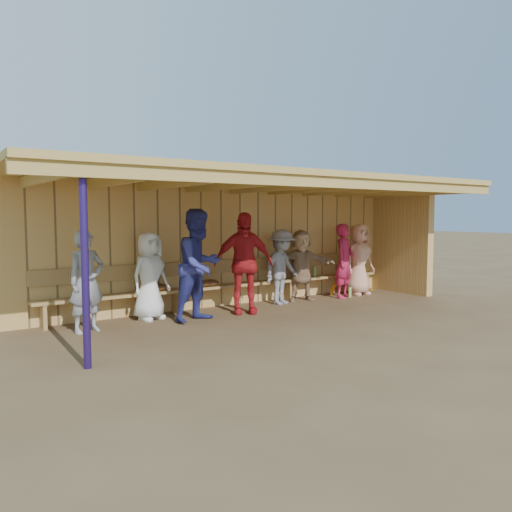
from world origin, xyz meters
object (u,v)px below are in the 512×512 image
at_px(player_b, 150,276).
at_px(player_h, 359,259).
at_px(player_d, 243,263).
at_px(bench, 234,280).
at_px(player_e, 282,267).
at_px(player_g, 344,261).
at_px(player_c, 199,265).
at_px(player_a, 87,281).
at_px(player_f, 301,265).

distance_m(player_b, player_h, 4.98).
distance_m(player_d, player_h, 3.36).
xyz_separation_m(player_d, bench, (0.26, 0.74, -0.40)).
relative_size(player_e, player_g, 0.93).
relative_size(player_c, player_h, 1.19).
distance_m(player_e, bench, 1.00).
bearing_deg(player_c, player_g, -11.50).
distance_m(player_h, bench, 3.12).
xyz_separation_m(player_a, player_e, (3.96, 0.26, -0.03)).
bearing_deg(bench, player_d, -109.59).
height_order(player_f, player_h, player_h).
bearing_deg(player_e, player_a, 168.04).
height_order(player_c, player_f, player_c).
relative_size(player_d, player_h, 1.16).
bearing_deg(player_d, player_g, 27.95).
xyz_separation_m(player_a, player_c, (1.84, -0.21, 0.17)).
bearing_deg(player_h, player_c, -173.88).
bearing_deg(player_c, player_h, -10.74).
xyz_separation_m(player_b, player_h, (4.98, -0.10, 0.05)).
xyz_separation_m(player_e, player_g, (1.62, -0.13, 0.05)).
height_order(player_e, bench, player_e).
relative_size(player_d, player_e, 1.23).
bearing_deg(player_d, bench, 93.73).
distance_m(player_c, player_f, 2.78).
bearing_deg(player_a, player_d, -16.22).
height_order(player_a, player_g, player_g).
xyz_separation_m(player_c, player_e, (2.12, 0.48, -0.20)).
distance_m(player_e, player_f, 0.59).
relative_size(player_c, bench, 0.25).
bearing_deg(player_d, player_e, 40.41).
bearing_deg(player_g, player_b, 155.17).
distance_m(player_a, bench, 3.15).
height_order(player_c, player_g, player_c).
xyz_separation_m(player_d, player_f, (1.74, 0.44, -0.18)).
bearing_deg(player_h, bench, 172.53).
distance_m(player_a, player_c, 1.86).
relative_size(player_g, player_h, 1.01).
bearing_deg(player_a, player_c, -20.95).
relative_size(player_b, player_h, 0.94).
bearing_deg(player_b, player_c, -57.81).
bearing_deg(player_f, player_c, -145.65).
height_order(player_b, player_c, player_c).
distance_m(player_f, player_h, 1.61).
relative_size(player_d, bench, 0.25).
relative_size(player_a, player_d, 0.85).
xyz_separation_m(player_d, player_h, (3.34, 0.33, -0.13)).
height_order(player_d, player_g, player_d).
height_order(player_g, player_h, player_g).
bearing_deg(player_h, player_a, -177.64).
relative_size(player_a, player_e, 1.04).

